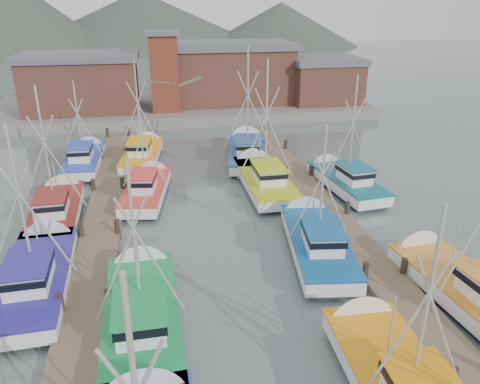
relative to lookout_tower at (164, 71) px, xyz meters
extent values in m
plane|color=#4D5C5A|center=(2.00, -33.00, -5.55)|extent=(260.00, 260.00, 0.00)
cube|color=brown|center=(-5.00, -29.00, -5.35)|extent=(2.20, 46.00, 0.40)
cylinder|color=black|center=(-6.00, -35.00, -5.10)|extent=(0.30, 0.30, 1.50)
cylinder|color=black|center=(-6.00, -28.00, -5.10)|extent=(0.30, 0.30, 1.50)
cylinder|color=black|center=(-6.00, -21.00, -5.10)|extent=(0.30, 0.30, 1.50)
cylinder|color=black|center=(-6.00, -14.00, -5.10)|extent=(0.30, 0.30, 1.50)
cylinder|color=black|center=(-6.00, -7.00, -5.10)|extent=(0.30, 0.30, 1.50)
cylinder|color=black|center=(-4.00, -35.00, -5.10)|extent=(0.30, 0.30, 1.50)
cylinder|color=black|center=(-4.00, -28.00, -5.10)|extent=(0.30, 0.30, 1.50)
cylinder|color=black|center=(-4.00, -21.00, -5.10)|extent=(0.30, 0.30, 1.50)
cylinder|color=black|center=(-4.00, -14.00, -5.10)|extent=(0.30, 0.30, 1.50)
cylinder|color=black|center=(-4.00, -7.00, -5.10)|extent=(0.30, 0.30, 1.50)
cube|color=brown|center=(9.00, -29.00, -5.35)|extent=(2.20, 46.00, 0.40)
cylinder|color=black|center=(8.00, -35.00, -5.10)|extent=(0.30, 0.30, 1.50)
cylinder|color=black|center=(8.00, -28.00, -5.10)|extent=(0.30, 0.30, 1.50)
cylinder|color=black|center=(8.00, -21.00, -5.10)|extent=(0.30, 0.30, 1.50)
cylinder|color=black|center=(8.00, -14.00, -5.10)|extent=(0.30, 0.30, 1.50)
cylinder|color=black|center=(8.00, -7.00, -5.10)|extent=(0.30, 0.30, 1.50)
cylinder|color=black|center=(10.00, -35.00, -5.10)|extent=(0.30, 0.30, 1.50)
cylinder|color=black|center=(10.00, -28.00, -5.10)|extent=(0.30, 0.30, 1.50)
cylinder|color=black|center=(10.00, -21.00, -5.10)|extent=(0.30, 0.30, 1.50)
cylinder|color=black|center=(10.00, -14.00, -5.10)|extent=(0.30, 0.30, 1.50)
cylinder|color=black|center=(10.00, -7.00, -5.10)|extent=(0.30, 0.30, 1.50)
cube|color=gray|center=(2.00, 4.00, -4.95)|extent=(44.00, 16.00, 1.20)
cube|color=brown|center=(-9.00, 2.00, -1.60)|extent=(12.00, 8.00, 5.50)
cube|color=#58585D|center=(-9.00, 2.00, 1.50)|extent=(12.72, 8.48, 0.70)
cube|color=brown|center=(8.00, 4.00, -1.25)|extent=(14.00, 9.00, 6.20)
cube|color=#58585D|center=(8.00, 4.00, 2.20)|extent=(14.84, 9.54, 0.70)
cube|color=brown|center=(19.00, 1.00, -2.10)|extent=(8.00, 6.00, 4.50)
cube|color=#58585D|center=(19.00, 1.00, 0.50)|extent=(8.48, 6.36, 0.70)
cube|color=maroon|center=(0.00, 0.00, -0.35)|extent=(3.00, 3.00, 8.00)
cube|color=#58585D|center=(0.00, 0.00, 3.90)|extent=(3.60, 3.60, 0.50)
cone|color=#414A3E|center=(-38.00, 82.00, -5.55)|extent=(110.00, 110.00, 42.00)
cone|color=#414A3E|center=(-3.00, 97.00, -5.55)|extent=(140.00, 140.00, 30.00)
cone|color=#414A3E|center=(37.00, 87.00, -5.55)|extent=(90.00, 90.00, 24.00)
cone|color=white|center=(6.23, -37.98, -5.00)|extent=(2.83, 1.21, 2.79)
cylinder|color=#ACA89E|center=(6.04, -42.61, -1.12)|extent=(0.13, 0.13, 6.66)
cylinder|color=#ACA89E|center=(5.47, -42.59, -1.90)|extent=(2.39, 0.19, 5.21)
cylinder|color=#ACA89E|center=(6.61, -42.64, -1.90)|extent=(2.39, 0.19, 5.21)
cylinder|color=#ACA89E|center=(6.11, -40.83, -3.25)|extent=(0.08, 0.08, 2.49)
cube|color=#0F1A33|center=(-2.55, -36.64, -5.50)|extent=(2.69, 7.93, 0.70)
cube|color=white|center=(-2.55, -36.64, -4.85)|extent=(3.05, 9.02, 0.80)
cube|color=#138F43|center=(-2.55, -36.64, -4.47)|extent=(3.14, 9.11, 0.10)
cone|color=white|center=(-2.62, -32.15, -5.00)|extent=(2.82, 1.14, 2.80)
cube|color=white|center=(-2.54, -37.71, -3.90)|extent=(1.85, 2.72, 1.10)
cube|color=black|center=(-2.54, -37.71, -3.67)|extent=(1.97, 2.99, 0.28)
cube|color=#138F43|center=(-2.54, -37.71, -3.31)|extent=(2.09, 3.17, 0.07)
cylinder|color=#ACA89E|center=(-2.55, -36.82, -1.12)|extent=(0.13, 0.13, 6.65)
cylinder|color=#ACA89E|center=(-3.13, -36.82, -1.91)|extent=(2.39, 0.13, 5.20)
cylinder|color=#ACA89E|center=(-1.98, -36.81, -1.91)|extent=(2.39, 0.13, 5.20)
cylinder|color=#ACA89E|center=(-2.58, -35.02, -3.25)|extent=(0.07, 0.07, 2.50)
cube|color=#0F1A33|center=(6.65, -31.94, -5.50)|extent=(3.49, 7.80, 0.70)
cube|color=white|center=(6.65, -31.94, -4.85)|extent=(3.96, 8.86, 0.80)
cube|color=#10548F|center=(6.65, -31.94, -4.47)|extent=(4.06, 8.96, 0.10)
cone|color=white|center=(7.25, -27.70, -5.00)|extent=(2.80, 1.47, 2.67)
cube|color=white|center=(6.51, -32.96, -3.90)|extent=(2.07, 2.78, 1.10)
cube|color=black|center=(6.51, -32.96, -3.67)|extent=(2.22, 3.05, 0.28)
cube|color=#10548F|center=(6.51, -32.96, -3.31)|extent=(2.35, 3.24, 0.07)
cylinder|color=#ACA89E|center=(6.63, -32.11, -1.37)|extent=(0.13, 0.13, 6.17)
cylinder|color=#ACA89E|center=(6.09, -32.03, -2.09)|extent=(2.20, 0.40, 4.82)
cylinder|color=#ACA89E|center=(7.17, -32.19, -2.09)|extent=(2.20, 0.40, 4.82)
cylinder|color=#ACA89E|center=(6.87, -30.41, -3.25)|extent=(0.08, 0.08, 2.39)
cube|color=#0F1A33|center=(-7.45, -32.74, -5.50)|extent=(2.82, 7.84, 0.70)
cube|color=white|center=(-7.45, -32.74, -4.85)|extent=(3.20, 8.91, 0.80)
cube|color=navy|center=(-7.45, -32.74, -4.47)|extent=(3.29, 9.01, 0.10)
cone|color=white|center=(-7.62, -28.34, -5.00)|extent=(2.79, 1.21, 2.75)
cube|color=white|center=(-7.41, -33.80, -3.90)|extent=(1.88, 2.71, 1.10)
cube|color=black|center=(-7.41, -33.80, -3.67)|extent=(2.00, 2.98, 0.28)
cube|color=navy|center=(-7.41, -33.80, -3.31)|extent=(2.12, 3.16, 0.07)
cylinder|color=#ACA89E|center=(-7.44, -32.92, -0.91)|extent=(0.14, 0.14, 7.08)
cylinder|color=#ACA89E|center=(-8.05, -32.94, -1.74)|extent=(2.54, 0.20, 5.54)
cylinder|color=#ACA89E|center=(-6.84, -32.89, -1.74)|extent=(2.54, 0.20, 5.54)
cylinder|color=#ACA89E|center=(-7.51, -31.16, -3.25)|extent=(0.08, 0.08, 2.64)
cube|color=#0F1A33|center=(11.86, -37.67, -5.50)|extent=(3.28, 8.05, 0.70)
cube|color=white|center=(11.86, -37.67, -4.85)|extent=(3.73, 9.14, 0.80)
cube|color=orange|center=(11.86, -37.67, -4.47)|extent=(3.82, 9.24, 0.10)
cone|color=white|center=(11.46, -33.23, -5.00)|extent=(2.91, 1.35, 2.82)
cylinder|color=#ACA89E|center=(11.72, -36.08, -3.25)|extent=(0.08, 0.08, 2.61)
cube|color=#0F1A33|center=(-2.34, -22.52, -5.50)|extent=(3.22, 6.93, 0.70)
cube|color=white|center=(-2.34, -22.52, -4.85)|extent=(3.66, 7.87, 0.80)
cube|color=red|center=(-2.34, -22.52, -4.47)|extent=(3.75, 7.96, 0.10)
cone|color=white|center=(-1.73, -18.78, -5.00)|extent=(2.51, 1.47, 2.37)
cube|color=white|center=(-2.49, -23.42, -3.90)|extent=(1.88, 2.49, 1.10)
cube|color=black|center=(-2.49, -23.42, -3.67)|extent=(2.01, 2.73, 0.28)
cube|color=red|center=(-2.49, -23.42, -3.31)|extent=(2.13, 2.90, 0.07)
cylinder|color=#ACA89E|center=(-2.37, -22.67, -1.52)|extent=(0.12, 0.12, 5.86)
cylinder|color=#ACA89E|center=(-2.85, -22.59, -2.21)|extent=(2.08, 0.42, 4.59)
cylinder|color=#ACA89E|center=(-1.89, -22.75, -2.21)|extent=(2.08, 0.42, 4.59)
cylinder|color=#ACA89E|center=(-2.12, -21.17, -3.25)|extent=(0.07, 0.07, 2.11)
cube|color=#0F1A33|center=(6.07, -22.26, -5.50)|extent=(2.63, 7.96, 0.70)
cube|color=white|center=(6.07, -22.26, -4.85)|extent=(2.99, 9.04, 0.80)
cube|color=#B7CA14|center=(6.07, -22.26, -4.47)|extent=(3.08, 9.14, 0.10)
cone|color=white|center=(6.04, -17.74, -5.00)|extent=(2.83, 1.11, 2.82)
cube|color=white|center=(6.07, -23.34, -3.90)|extent=(1.84, 2.72, 1.10)
cube|color=black|center=(6.07, -23.34, -3.67)|extent=(1.96, 2.99, 0.28)
cube|color=#B7CA14|center=(6.07, -23.34, -3.31)|extent=(2.07, 3.17, 0.07)
cylinder|color=#ACA89E|center=(6.07, -22.44, -0.36)|extent=(0.13, 0.13, 8.17)
cylinder|color=#ACA89E|center=(5.49, -22.44, -1.32)|extent=(2.91, 0.11, 6.38)
cylinder|color=#ACA89E|center=(6.65, -22.43, -1.32)|extent=(2.91, 0.11, 6.38)
cylinder|color=#ACA89E|center=(6.06, -20.63, -3.25)|extent=(0.07, 0.07, 2.52)
cube|color=#0F1A33|center=(-7.81, -25.10, -5.50)|extent=(2.65, 7.34, 0.70)
cube|color=white|center=(-7.81, -25.10, -4.85)|extent=(3.01, 8.34, 0.80)
cube|color=maroon|center=(-7.81, -25.10, -4.47)|extent=(3.10, 8.42, 0.10)
cone|color=white|center=(-7.98, -20.98, -5.00)|extent=(2.61, 1.20, 2.57)
cube|color=white|center=(-7.77, -26.08, -3.90)|extent=(1.76, 2.54, 1.10)
cube|color=black|center=(-7.77, -26.08, -3.67)|extent=(1.88, 2.79, 0.28)
cube|color=maroon|center=(-7.77, -26.08, -3.31)|extent=(1.99, 2.96, 0.07)
cylinder|color=#ACA89E|center=(-7.80, -25.26, -0.78)|extent=(0.13, 0.13, 7.35)
cylinder|color=#ACA89E|center=(-8.37, -25.28, -1.64)|extent=(2.63, 0.20, 5.74)
cylinder|color=#ACA89E|center=(-7.24, -25.24, -1.64)|extent=(2.63, 0.20, 5.74)
cylinder|color=#ACA89E|center=(-7.87, -23.62, -3.25)|extent=(0.07, 0.07, 2.47)
cube|color=#0F1A33|center=(11.77, -23.65, -5.50)|extent=(2.99, 7.09, 0.70)
cube|color=white|center=(11.77, -23.65, -4.85)|extent=(3.39, 8.05, 0.80)
cube|color=#0E5C71|center=(11.77, -23.65, -4.47)|extent=(3.48, 8.14, 0.10)
cone|color=white|center=(11.35, -19.76, -5.00)|extent=(2.58, 1.36, 2.47)
cube|color=white|center=(11.87, -24.58, -3.90)|extent=(1.84, 2.50, 1.10)
cube|color=black|center=(11.87, -24.58, -3.67)|extent=(1.96, 2.75, 0.28)
cube|color=#0E5C71|center=(11.87, -24.58, -3.31)|extent=(2.08, 2.91, 0.07)
cylinder|color=#ACA89E|center=(11.79, -23.80, -0.86)|extent=(0.13, 0.13, 7.18)
cylinder|color=#ACA89E|center=(11.27, -23.86, -1.70)|extent=(2.56, 0.36, 5.61)
cylinder|color=#ACA89E|center=(12.31, -23.75, -1.70)|extent=(2.56, 0.36, 5.61)
cylinder|color=#ACA89E|center=(11.62, -22.25, -3.25)|extent=(0.07, 0.07, 2.29)
cube|color=#0F1A33|center=(-2.65, -14.46, -5.50)|extent=(3.22, 7.35, 0.70)
cube|color=white|center=(-2.65, -14.46, -4.85)|extent=(3.65, 8.35, 0.80)
cube|color=#FFA207|center=(-2.65, -14.46, -4.47)|extent=(3.74, 8.44, 0.10)
cone|color=white|center=(-2.13, -10.45, -5.00)|extent=(2.65, 1.42, 2.53)
cube|color=white|center=(-2.78, -15.42, -3.90)|extent=(1.93, 2.62, 1.10)
cube|color=black|center=(-2.78, -15.42, -3.67)|extent=(2.07, 2.87, 0.28)
cube|color=#FFA207|center=(-2.78, -15.42, -3.31)|extent=(2.19, 3.04, 0.07)
cylinder|color=#ACA89E|center=(-2.67, -14.62, -0.72)|extent=(0.13, 0.13, 7.46)
cylinder|color=#ACA89E|center=(-3.18, -14.55, -1.60)|extent=(2.64, 0.43, 5.83)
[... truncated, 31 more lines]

